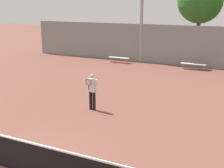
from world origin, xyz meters
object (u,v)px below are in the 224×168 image
Objects in this scene: tennis_player at (92,90)px; bench_adjacent_court at (119,58)px; bench_courtside_far at (193,64)px; tree_green_tall at (200,1)px; tennis_net at (17,154)px.

tennis_player reaches higher than bench_adjacent_court.
bench_adjacent_court is at bearing 180.00° from bench_courtside_far.
tennis_player is 19.20m from tree_green_tall.
tennis_net is 5.70× the size of bench_courtside_far.
tennis_player is 11.80m from bench_adjacent_court.
tennis_player is 0.93× the size of bench_adjacent_court.
tree_green_tall is (0.70, 18.76, 4.01)m from tennis_player.
tennis_net is 17.40m from bench_adjacent_court.
tree_green_tall is (-1.40, 7.67, 4.56)m from bench_courtside_far.
tree_green_tall reaches higher than bench_courtside_far.
tennis_net is 1.49× the size of tree_green_tall.
tree_green_tall reaches higher than tennis_player.
bench_adjacent_court is at bearing 115.00° from tennis_player.
bench_courtside_far is 0.26× the size of tree_green_tall.
bench_courtside_far is 6.08m from bench_adjacent_court.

